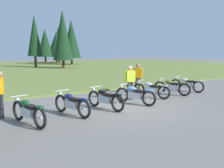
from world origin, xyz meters
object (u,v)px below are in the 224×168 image
motorcycle_black (105,99)px  motorcycle_sky_blue (135,95)px  motorcycle_olive (172,87)px  rider_in_hivis_vest (130,80)px  rider_checking_bike (0,91)px  rider_with_back_turned (138,77)px  motorcycle_british_green (28,111)px  motorcycle_silver (151,89)px  motorcycle_navy (72,103)px  motorcycle_cream (187,84)px

motorcycle_black → motorcycle_sky_blue: (1.60, 0.06, 0.00)m
motorcycle_olive → rider_in_hivis_vest: (-2.75, 0.16, 0.51)m
rider_checking_bike → rider_with_back_turned: 7.52m
rider_with_back_turned → rider_in_hivis_vest: 1.99m
motorcycle_british_green → rider_checking_bike: bearing=112.5°
motorcycle_black → motorcycle_sky_blue: 1.61m
motorcycle_silver → rider_checking_bike: rider_checking_bike is taller
motorcycle_black → motorcycle_olive: 4.90m
motorcycle_olive → rider_in_hivis_vest: 2.80m
rider_in_hivis_vest → motorcycle_silver: bearing=-10.2°
motorcycle_navy → motorcycle_silver: bearing=11.2°
motorcycle_black → motorcycle_navy: bearing=-175.0°
motorcycle_olive → motorcycle_cream: same height
motorcycle_silver → motorcycle_olive: 1.57m
motorcycle_sky_blue → motorcycle_cream: same height
motorcycle_cream → rider_checking_bike: size_ratio=1.23×
motorcycle_black → motorcycle_olive: same height
motorcycle_black → motorcycle_cream: (6.38, 1.13, 0.00)m
motorcycle_british_green → rider_with_back_turned: 7.38m
motorcycle_sky_blue → rider_with_back_turned: 3.05m
motorcycle_black → motorcycle_sky_blue: same height
rider_checking_bike → rider_with_back_turned: size_ratio=1.00×
motorcycle_navy → motorcycle_sky_blue: size_ratio=1.03×
motorcycle_british_green → rider_with_back_turned: rider_with_back_turned is taller
motorcycle_black → rider_in_hivis_vest: size_ratio=1.24×
motorcycle_cream → rider_with_back_turned: bearing=157.1°
rider_checking_bike → motorcycle_navy: bearing=-25.0°
motorcycle_olive → motorcycle_navy: bearing=-171.1°
motorcycle_sky_blue → motorcycle_olive: same height
motorcycle_silver → rider_with_back_turned: rider_with_back_turned is taller
motorcycle_navy → motorcycle_cream: size_ratio=1.01×
motorcycle_cream → rider_checking_bike: bearing=-178.7°
motorcycle_british_green → motorcycle_cream: (9.59, 1.60, 0.00)m
motorcycle_cream → rider_with_back_turned: 3.04m
motorcycle_olive → rider_checking_bike: rider_checking_bike is taller
motorcycle_navy → rider_in_hivis_vest: rider_in_hivis_vest is taller
motorcycle_navy → motorcycle_olive: size_ratio=1.04×
motorcycle_silver → motorcycle_black: bearing=-165.9°
motorcycle_silver → rider_in_hivis_vest: bearing=169.8°
motorcycle_british_green → motorcycle_navy: 1.70m
motorcycle_navy → motorcycle_cream: 8.02m
rider_with_back_turned → motorcycle_olive: bearing=-49.8°
motorcycle_navy → motorcycle_sky_blue: (3.15, 0.20, 0.00)m
motorcycle_british_green → motorcycle_olive: bearing=9.4°
motorcycle_navy → motorcycle_black: same height
motorcycle_sky_blue → rider_in_hivis_vest: bearing=63.9°
motorcycle_black → rider_with_back_turned: rider_with_back_turned is taller
motorcycle_navy → rider_in_hivis_vest: 3.84m
motorcycle_sky_blue → motorcycle_olive: 3.32m
motorcycle_olive → motorcycle_cream: (1.55, 0.27, 0.00)m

